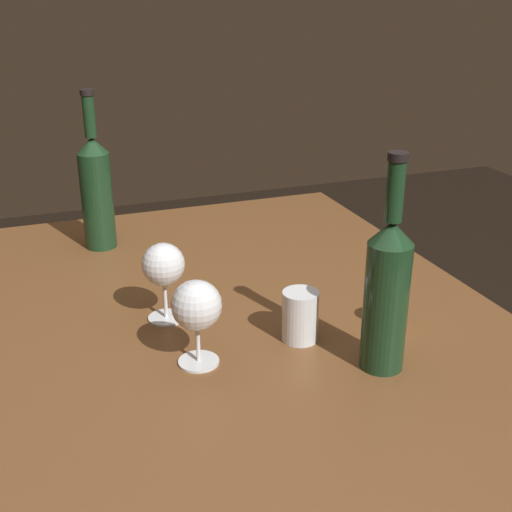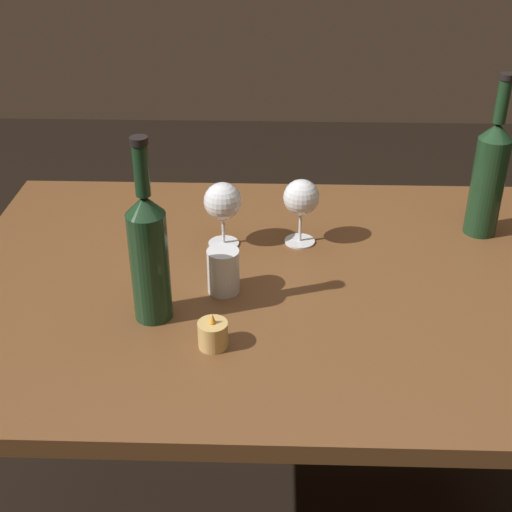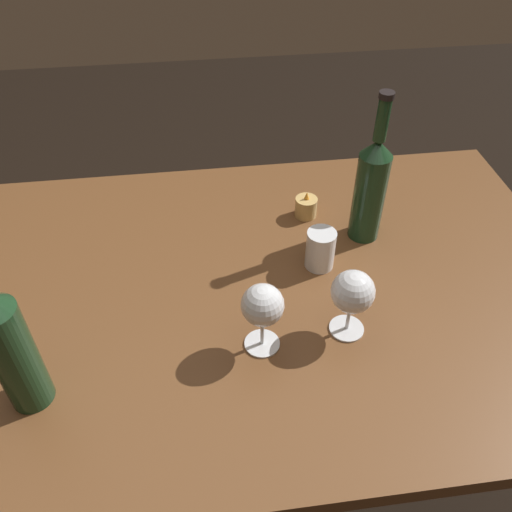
# 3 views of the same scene
# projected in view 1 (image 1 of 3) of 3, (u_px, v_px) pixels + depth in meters

# --- Properties ---
(dining_table) EXTENTS (1.30, 0.90, 0.74)m
(dining_table) POSITION_uv_depth(u_px,v_px,m) (252.00, 358.00, 1.24)
(dining_table) COLOR brown
(dining_table) RESTS_ON ground
(wine_glass_left) EXTENTS (0.08, 0.08, 0.14)m
(wine_glass_left) POSITION_uv_depth(u_px,v_px,m) (197.00, 307.00, 1.01)
(wine_glass_left) COLOR white
(wine_glass_left) RESTS_ON dining_table
(wine_glass_right) EXTENTS (0.08, 0.08, 0.15)m
(wine_glass_right) POSITION_uv_depth(u_px,v_px,m) (163.00, 266.00, 1.15)
(wine_glass_right) COLOR white
(wine_glass_right) RESTS_ON dining_table
(wine_bottle) EXTENTS (0.07, 0.07, 0.35)m
(wine_bottle) POSITION_uv_depth(u_px,v_px,m) (96.00, 189.00, 1.46)
(wine_bottle) COLOR #19381E
(wine_bottle) RESTS_ON dining_table
(wine_bottle_second) EXTENTS (0.07, 0.07, 0.34)m
(wine_bottle_second) POSITION_uv_depth(u_px,v_px,m) (387.00, 291.00, 0.99)
(wine_bottle_second) COLOR #19381E
(wine_bottle_second) RESTS_ON dining_table
(water_tumbler) EXTENTS (0.06, 0.06, 0.09)m
(water_tumbler) POSITION_uv_depth(u_px,v_px,m) (300.00, 319.00, 1.11)
(water_tumbler) COLOR white
(water_tumbler) RESTS_ON dining_table
(votive_candle) EXTENTS (0.05, 0.05, 0.07)m
(votive_candle) POSITION_uv_depth(u_px,v_px,m) (391.00, 312.00, 1.16)
(votive_candle) COLOR #DBB266
(votive_candle) RESTS_ON dining_table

